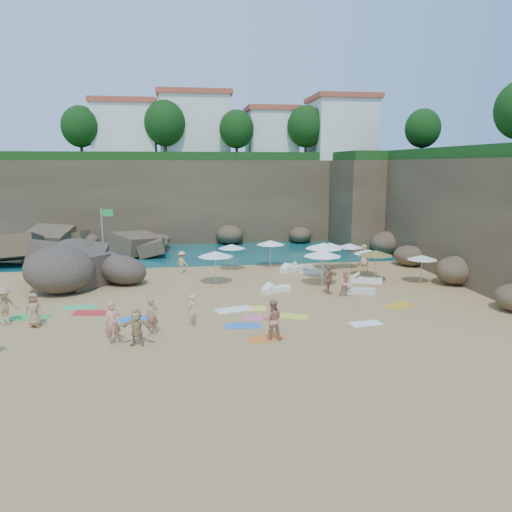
{
  "coord_description": "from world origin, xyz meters",
  "views": [
    {
      "loc": [
        -2.43,
        -27.25,
        7.64
      ],
      "look_at": [
        2.0,
        3.0,
        2.0
      ],
      "focal_mm": 35.0,
      "sensor_mm": 36.0,
      "label": 1
    }
  ],
  "objects": [
    {
      "name": "parasol_3",
      "position": [
        10.04,
        4.87,
        1.74
      ],
      "size": [
        2.0,
        2.0,
        1.89
      ],
      "color": "silver",
      "rests_on": "ground"
    },
    {
      "name": "cliff_right",
      "position": [
        19.0,
        8.0,
        4.0
      ],
      "size": [
        8.0,
        30.0,
        8.0
      ],
      "primitive_type": "cube",
      "color": "brown",
      "rests_on": "ground"
    },
    {
      "name": "person_stand_3",
      "position": [
        6.06,
        0.79,
        0.85
      ],
      "size": [
        0.92,
        1.04,
        1.69
      ],
      "primitive_type": "imported",
      "rotation": [
        0.0,
        0.0,
        0.93
      ],
      "color": "#A47052",
      "rests_on": "ground"
    },
    {
      "name": "parasol_6",
      "position": [
        9.95,
        3.27,
        1.94
      ],
      "size": [
        2.24,
        2.24,
        2.12
      ],
      "color": "silver",
      "rests_on": "ground"
    },
    {
      "name": "person_stand_2",
      "position": [
        -2.61,
        7.97,
        0.78
      ],
      "size": [
        1.01,
        1.0,
        1.56
      ],
      "primitive_type": "imported",
      "rotation": [
        0.0,
        0.0,
        2.36
      ],
      "color": "tan",
      "rests_on": "ground"
    },
    {
      "name": "clifftop_trees",
      "position": [
        4.78,
        19.52,
        11.26
      ],
      "size": [
        35.6,
        23.82,
        4.4
      ],
      "color": "#11380F",
      "rests_on": "ground"
    },
    {
      "name": "person_stand_4",
      "position": [
        11.05,
        8.37,
        0.83
      ],
      "size": [
        0.91,
        0.86,
        1.66
      ],
      "primitive_type": "imported",
      "rotation": [
        0.0,
        0.0,
        -0.69
      ],
      "color": "#E0B175",
      "rests_on": "ground"
    },
    {
      "name": "towel_5",
      "position": [
        0.12,
        -1.76,
        0.02
      ],
      "size": [
        2.15,
        1.52,
        0.03
      ],
      "primitive_type": "cube",
      "rotation": [
        0.0,
        0.0,
        0.31
      ],
      "color": "white",
      "rests_on": "ground"
    },
    {
      "name": "parasol_7",
      "position": [
        6.2,
        2.74,
        2.1
      ],
      "size": [
        2.42,
        2.42,
        2.29
      ],
      "color": "silver",
      "rests_on": "ground"
    },
    {
      "name": "person_lie_5",
      "position": [
        6.88,
        0.03,
        0.28
      ],
      "size": [
        0.86,
        1.55,
        0.56
      ],
      "primitive_type": "imported",
      "rotation": [
        0.0,
        0.0,
        -0.1
      ],
      "color": "#E79C83",
      "rests_on": "ground"
    },
    {
      "name": "parasol_0",
      "position": [
        3.99,
        9.08,
        1.86
      ],
      "size": [
        2.15,
        2.15,
        2.03
      ],
      "color": "silver",
      "rests_on": "ground"
    },
    {
      "name": "parasol_1",
      "position": [
        1.0,
        8.34,
        1.77
      ],
      "size": [
        2.04,
        2.04,
        1.92
      ],
      "color": "silver",
      "rests_on": "ground"
    },
    {
      "name": "parasol_2",
      "position": [
        9.7,
        7.7,
        1.72
      ],
      "size": [
        1.98,
        1.98,
        1.88
      ],
      "color": "silver",
      "rests_on": "ground"
    },
    {
      "name": "lounger_1",
      "position": [
        6.52,
        6.29,
        0.14
      ],
      "size": [
        1.82,
        1.33,
        0.27
      ],
      "primitive_type": "cube",
      "rotation": [
        0.0,
        0.0,
        -0.48
      ],
      "color": "silver",
      "rests_on": "ground"
    },
    {
      "name": "towel_8",
      "position": [
        0.27,
        -4.51,
        0.01
      ],
      "size": [
        1.71,
        0.89,
        0.03
      ],
      "primitive_type": "cube",
      "rotation": [
        0.0,
        0.0,
        -0.03
      ],
      "color": "blue",
      "rests_on": "ground"
    },
    {
      "name": "towel_12",
      "position": [
        2.9,
        -3.34,
        0.01
      ],
      "size": [
        1.87,
        1.45,
        0.03
      ],
      "primitive_type": "cube",
      "rotation": [
        0.0,
        0.0,
        -0.42
      ],
      "color": "#DCEA3D",
      "rests_on": "ground"
    },
    {
      "name": "clifftop_buildings",
      "position": [
        2.96,
        25.79,
        11.24
      ],
      "size": [
        28.48,
        9.48,
        7.0
      ],
      "color": "white",
      "rests_on": "cliff_back"
    },
    {
      "name": "marina_masts",
      "position": [
        -16.5,
        30.0,
        3.0
      ],
      "size": [
        3.1,
        0.1,
        6.0
      ],
      "color": "white",
      "rests_on": "ground"
    },
    {
      "name": "person_stand_6",
      "position": [
        -2.14,
        -4.17,
        0.78
      ],
      "size": [
        0.59,
        0.67,
        1.55
      ],
      "primitive_type": "imported",
      "rotation": [
        0.0,
        0.0,
        4.24
      ],
      "color": "#F4AC8A",
      "rests_on": "ground"
    },
    {
      "name": "person_lie_3",
      "position": [
        -4.52,
        -6.44,
        0.21
      ],
      "size": [
        1.73,
        1.82,
        0.42
      ],
      "primitive_type": "imported",
      "rotation": [
        0.0,
        0.0,
        -0.18
      ],
      "color": "tan",
      "rests_on": "ground"
    },
    {
      "name": "parasol_11",
      "position": [
        12.81,
        2.53,
        1.7
      ],
      "size": [
        1.96,
        1.96,
        1.85
      ],
      "color": "silver",
      "rests_on": "ground"
    },
    {
      "name": "cliff_corner",
      "position": [
        17.0,
        20.0,
        4.0
      ],
      "size": [
        10.0,
        12.0,
        8.0
      ],
      "primitive_type": "cube",
      "color": "brown",
      "rests_on": "ground"
    },
    {
      "name": "parasol_5",
      "position": [
        -0.45,
        4.12,
        1.99
      ],
      "size": [
        2.3,
        2.3,
        2.17
      ],
      "color": "silver",
      "rests_on": "ground"
    },
    {
      "name": "ground",
      "position": [
        0.0,
        0.0,
        0.0
      ],
      "size": [
        120.0,
        120.0,
        0.0
      ],
      "primitive_type": "plane",
      "color": "tan",
      "rests_on": "ground"
    },
    {
      "name": "rock_promontory",
      "position": [
        -11.0,
        16.0,
        0.0
      ],
      "size": [
        12.0,
        7.0,
        2.0
      ],
      "primitive_type": null,
      "color": "brown",
      "rests_on": "ground"
    },
    {
      "name": "lounger_4",
      "position": [
        7.86,
        0.58,
        0.15
      ],
      "size": [
        2.07,
        1.13,
        0.31
      ],
      "primitive_type": "cube",
      "rotation": [
        0.0,
        0.0,
        -0.25
      ],
      "color": "silver",
      "rests_on": "ground"
    },
    {
      "name": "towel_2",
      "position": [
        1.08,
        -6.42,
        0.02
      ],
      "size": [
        1.91,
        1.36,
        0.03
      ],
      "primitive_type": "cube",
      "rotation": [
        0.0,
        0.0,
        0.32
      ],
      "color": "orange",
      "rests_on": "ground"
    },
    {
      "name": "towel_3",
      "position": [
        -10.27,
        -1.67,
        0.02
      ],
      "size": [
        2.01,
        1.2,
        0.03
      ],
      "primitive_type": "cube",
      "rotation": [
        0.0,
        0.0,
        -0.14
      ],
      "color": "green",
      "rests_on": "ground"
    },
    {
      "name": "towel_11",
      "position": [
        -8.13,
        -0.09,
        0.01
      ],
      "size": [
        1.69,
        0.89,
        0.03
      ],
      "primitive_type": "cube",
      "rotation": [
        0.0,
        0.0,
        0.03
      ],
      "color": "#35BC74",
      "rests_on": "ground"
    },
    {
      "name": "parasol_4",
      "position": [
        8.13,
        7.47,
        1.82
      ],
      "size": [
        2.1,
        2.1,
        1.99
      ],
      "color": "silver",
      "rests_on": "ground"
    },
    {
      "name": "seawater",
      "position": [
        0.0,
        30.0,
        0.0
      ],
      "size": [
        120.0,
        120.0,
        0.0
      ],
      "primitive_type": "plane",
      "color": "#0C4751",
      "rests_on": "ground"
    },
    {
      "name": "person_stand_5",
      "position": [
        -9.8,
        11.12,
        0.85
      ],
      "size": [
        1.65,
        0.86,
        1.71
      ],
      "primitive_type": "imported",
      "rotation": [
        0.0,
        0.0,
        0.27
      ],
      "color": "#AE7D57",
      "rests_on": "ground"
    },
    {
      "name": "person_lie_2",
      "position": [
        -9.56,
        -3.19,
        0.22
      ],
      "size": [
        0.83,
        1.64,
        0.43
      ],
      "primitive_type": "imported",
      "rotation": [
        0.0,
        0.0,
        -0.03
      ],
      "color": "#A27751",
      "rests_on": "ground"
    },
    {
      "name": "rock_outcrop",
      "position": [
        -8.05,
        5.78,
        0.0
      ],
      "size": [
        7.81,
        6.53,
        2.73
      ],
      "primitive_type": null,
      "rotation": [
        0.0,
        0.0,
        0.23
      ],
      "color": "brown",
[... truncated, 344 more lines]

